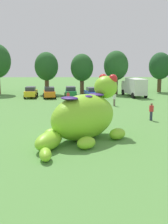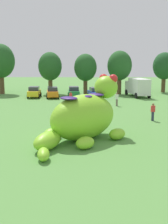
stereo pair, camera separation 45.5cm
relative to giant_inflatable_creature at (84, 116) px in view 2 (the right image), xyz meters
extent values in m
plane|color=#568E42|center=(-0.22, 0.66, -1.72)|extent=(160.00, 160.00, 0.00)
ellipsoid|color=#8CD12D|center=(0.00, 0.02, -0.05)|extent=(6.21, 6.34, 3.33)
ellipsoid|color=#8CD12D|center=(1.72, 1.85, 1.97)|extent=(2.60, 2.61, 1.76)
sphere|color=red|center=(1.54, 2.38, 2.63)|extent=(0.70, 0.70, 0.70)
sphere|color=red|center=(2.25, 1.72, 2.63)|extent=(0.70, 0.70, 0.70)
ellipsoid|color=navy|center=(0.91, 0.99, 1.48)|extent=(1.70, 1.69, 0.22)
ellipsoid|color=navy|center=(0.00, 0.02, 1.48)|extent=(1.70, 1.69, 0.22)
ellipsoid|color=navy|center=(-1.01, -1.06, 1.48)|extent=(1.70, 1.69, 0.22)
ellipsoid|color=#8CD12D|center=(-0.24, 2.47, -1.31)|extent=(1.72, 1.73, 0.81)
ellipsoid|color=#8CD12D|center=(2.46, -0.06, -1.31)|extent=(1.72, 1.73, 0.81)
ellipsoid|color=#8CD12D|center=(-2.36, -0.01, -1.31)|extent=(1.72, 1.73, 0.81)
ellipsoid|color=#8CD12D|center=(0.13, -2.33, -1.31)|extent=(1.72, 1.73, 0.81)
ellipsoid|color=#8CD12D|center=(-2.33, -2.46, -1.13)|extent=(2.27, 2.97, 1.17)
ellipsoid|color=#8CD12D|center=(-2.28, -4.47, -1.36)|extent=(0.93, 1.61, 0.71)
cube|color=yellow|center=(-8.28, 23.84, -1.00)|extent=(1.94, 4.19, 0.80)
cube|color=#2D333D|center=(-8.27, 23.69, -0.30)|extent=(1.61, 2.05, 0.60)
cylinder|color=black|center=(-9.21, 25.06, -1.40)|extent=(0.28, 0.65, 0.64)
cylinder|color=black|center=(-7.51, 25.15, -1.40)|extent=(0.28, 0.65, 0.64)
cylinder|color=black|center=(-9.06, 22.52, -1.40)|extent=(0.28, 0.65, 0.64)
cylinder|color=black|center=(-7.36, 22.62, -1.40)|extent=(0.28, 0.65, 0.64)
cube|color=orange|center=(-5.31, 23.35, -1.00)|extent=(2.30, 4.31, 0.80)
cube|color=#2D333D|center=(-5.29, 23.20, -0.30)|extent=(1.78, 2.17, 0.60)
cylinder|color=black|center=(-6.34, 24.47, -1.40)|extent=(0.33, 0.67, 0.64)
cylinder|color=black|center=(-4.66, 24.73, -1.40)|extent=(0.33, 0.67, 0.64)
cylinder|color=black|center=(-5.96, 21.96, -1.40)|extent=(0.33, 0.67, 0.64)
cylinder|color=black|center=(-4.27, 22.22, -1.40)|extent=(0.33, 0.67, 0.64)
cube|color=#1E7238|center=(-1.99, 24.07, -1.00)|extent=(2.01, 4.22, 0.80)
cube|color=#2D333D|center=(-1.97, 23.92, -0.30)|extent=(1.65, 2.08, 0.60)
cylinder|color=black|center=(-2.93, 25.27, -1.40)|extent=(0.29, 0.66, 0.64)
cylinder|color=black|center=(-1.24, 25.40, -1.40)|extent=(0.29, 0.66, 0.64)
cylinder|color=black|center=(-2.73, 22.73, -1.40)|extent=(0.29, 0.66, 0.64)
cylinder|color=black|center=(-1.04, 22.87, -1.40)|extent=(0.29, 0.66, 0.64)
cube|color=#2347B7|center=(1.38, 22.75, -1.00)|extent=(2.49, 4.36, 0.80)
cube|color=#2D333D|center=(1.41, 22.61, -0.30)|extent=(1.86, 2.23, 0.60)
cylinder|color=black|center=(0.29, 23.83, -1.40)|extent=(0.36, 0.68, 0.64)
cylinder|color=black|center=(1.96, 24.17, -1.40)|extent=(0.36, 0.68, 0.64)
cylinder|color=black|center=(0.80, 21.34, -1.40)|extent=(0.36, 0.68, 0.64)
cylinder|color=black|center=(2.47, 21.68, -1.40)|extent=(0.36, 0.68, 0.64)
cube|color=silver|center=(7.87, 27.51, -0.32)|extent=(2.30, 2.14, 1.90)
cube|color=silver|center=(8.48, 24.37, -0.02)|extent=(2.93, 4.91, 2.50)
cylinder|color=black|center=(6.89, 27.32, -1.27)|extent=(0.44, 0.94, 0.90)
cylinder|color=black|center=(8.86, 27.70, -1.27)|extent=(0.44, 0.94, 0.90)
cylinder|color=black|center=(7.75, 22.59, -1.27)|extent=(0.44, 0.94, 0.90)
cylinder|color=black|center=(9.81, 22.98, -1.27)|extent=(0.44, 0.94, 0.90)
cylinder|color=brown|center=(-14.93, 28.60, -0.19)|extent=(0.87, 0.87, 3.06)
ellipsoid|color=#235623|center=(-14.93, 28.60, 4.03)|extent=(4.89, 4.89, 5.87)
cylinder|color=brown|center=(-6.36, 28.87, -0.44)|extent=(0.73, 0.73, 2.56)
ellipsoid|color=#235623|center=(-6.36, 28.87, 3.10)|extent=(4.10, 4.10, 4.92)
cylinder|color=brown|center=(-0.18, 28.66, -0.49)|extent=(0.70, 0.70, 2.46)
ellipsoid|color=#235623|center=(-0.18, 28.66, 2.90)|extent=(3.93, 3.93, 4.71)
cylinder|color=brown|center=(5.74, 28.51, -0.40)|extent=(0.75, 0.75, 2.64)
ellipsoid|color=#235623|center=(5.74, 28.51, 3.24)|extent=(4.22, 4.22, 5.06)
cylinder|color=brown|center=(14.26, 31.56, -0.43)|extent=(0.73, 0.73, 2.57)
ellipsoid|color=#1E4C23|center=(14.26, 31.56, 3.12)|extent=(4.11, 4.11, 4.94)
cylinder|color=black|center=(-1.72, 7.54, -1.28)|extent=(0.26, 0.26, 0.88)
cube|color=red|center=(-1.72, 7.54, -0.54)|extent=(0.38, 0.22, 0.60)
sphere|color=#9E7051|center=(-1.72, 7.54, -0.12)|extent=(0.22, 0.22, 0.22)
cylinder|color=#2D334C|center=(6.57, 6.46, -1.28)|extent=(0.26, 0.26, 0.88)
cube|color=red|center=(6.57, 6.46, -0.54)|extent=(0.38, 0.22, 0.60)
sphere|color=brown|center=(6.57, 6.46, -0.12)|extent=(0.22, 0.22, 0.22)
cylinder|color=#726656|center=(-2.02, 16.77, -1.28)|extent=(0.26, 0.26, 0.88)
cube|color=red|center=(-2.02, 16.77, -0.54)|extent=(0.38, 0.22, 0.60)
sphere|color=brown|center=(-2.02, 16.77, -0.12)|extent=(0.22, 0.22, 0.22)
cylinder|color=#726656|center=(4.00, 15.34, -1.28)|extent=(0.26, 0.26, 0.88)
cube|color=white|center=(4.00, 15.34, -0.54)|extent=(0.38, 0.22, 0.60)
sphere|color=brown|center=(4.00, 15.34, -0.12)|extent=(0.22, 0.22, 0.22)
camera|label=1|loc=(-0.14, -19.73, 3.97)|focal=44.15mm
camera|label=2|loc=(0.31, -19.73, 3.97)|focal=44.15mm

